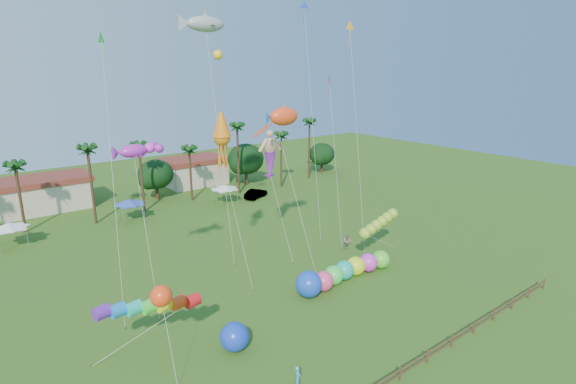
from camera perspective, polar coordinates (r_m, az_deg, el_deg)
ground at (r=38.24m, az=9.61°, el=-16.38°), size 160.00×160.00×0.00m
tree_line at (r=72.97m, az=-14.31°, el=2.53°), size 69.46×8.91×11.00m
buildings_row at (r=76.78m, az=-20.55°, el=0.90°), size 35.00×7.00×4.00m
tent_row at (r=63.13m, az=-19.32°, el=-1.30°), size 31.00×4.00×0.60m
fence at (r=34.87m, az=17.32°, el=-19.19°), size 36.12×0.12×1.00m
car_b at (r=71.54m, az=-4.11°, el=-0.19°), size 4.79×3.21×1.49m
spectator_a at (r=31.19m, az=1.27°, el=-22.55°), size 0.73×0.70×1.69m
spectator_b at (r=51.96m, az=7.53°, el=-6.24°), size 1.14×1.08×1.86m
caterpillar_inflatable at (r=44.20m, az=6.78°, el=-10.12°), size 11.97×2.72×2.44m
blue_ball at (r=34.68m, az=-6.82°, el=-17.80°), size 2.17×2.17×2.17m
rainbow_tube at (r=34.05m, az=-14.81°, el=-14.10°), size 8.85×2.45×4.03m
green_worm at (r=47.62m, az=9.72°, el=-5.21°), size 9.35×1.24×4.11m
orange_ball_kite at (r=30.34m, az=-15.80°, el=-12.61°), size 1.57×2.33×6.78m
merman_kite at (r=48.80m, az=-2.29°, el=4.35°), size 2.25×5.54×13.18m
fish_kite at (r=45.33m, az=-0.50°, el=9.57°), size 5.17×7.71×16.41m
shark_kite at (r=49.69m, az=-10.44°, el=20.23°), size 5.94×7.68×25.37m
squid_kite at (r=41.95m, az=-8.39°, el=6.84°), size 1.74×5.35×16.32m
lobster_kite at (r=38.62m, az=-19.00°, el=4.95°), size 4.17×5.11×14.34m
delta_kite_red at (r=50.71m, az=5.31°, el=13.74°), size 1.14×3.56×19.48m
delta_kite_yellow at (r=50.74m, az=7.92°, el=19.48°), size 1.55×4.70×24.84m
delta_kite_green at (r=39.24m, az=-22.58°, el=16.78°), size 2.48×5.47×22.80m
delta_kite_blue at (r=53.05m, az=2.14°, el=21.77°), size 1.11×4.00×27.18m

